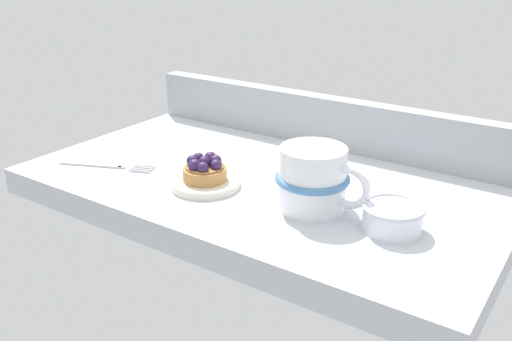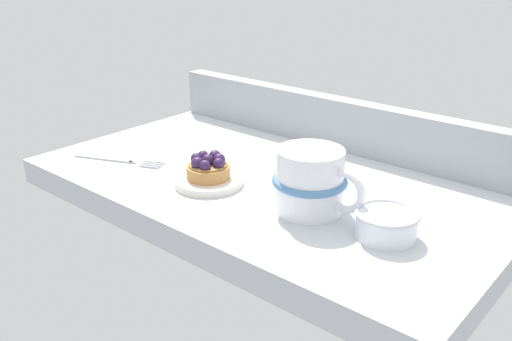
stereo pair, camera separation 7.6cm
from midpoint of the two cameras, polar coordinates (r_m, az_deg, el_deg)
The scene contains 7 objects.
ground_plane at distance 85.01cm, azimuth -1.81°, elevation -2.01°, with size 71.77×40.57×3.98cm, color silver.
window_rail_back at distance 97.53cm, azimuth 4.62°, elevation 5.12°, with size 70.34×3.25×8.73cm, color #9EA3A8.
dessert_plate at distance 81.72cm, azimuth -7.93°, elevation -1.35°, with size 10.25×10.25×1.06cm.
raspberry_tart at distance 80.93cm, azimuth -8.02°, elevation 0.07°, with size 6.40×6.40×3.71cm.
coffee_mug at distance 72.79cm, azimuth 3.02°, elevation -0.91°, with size 13.20×9.97×8.61cm.
dessert_fork at distance 92.23cm, azimuth -17.41°, elevation 0.46°, with size 15.25×7.70×0.60cm.
sugar_bowl at distance 69.41cm, azimuth 10.88°, elevation -4.76°, with size 7.81×7.81×3.41cm.
Camera 1 is at (42.82, -64.94, 32.70)cm, focal length 38.82 mm.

